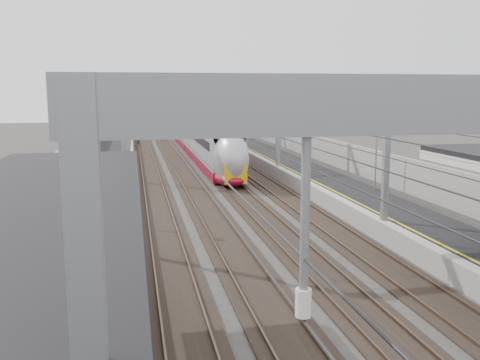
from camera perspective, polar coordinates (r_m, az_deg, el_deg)
name	(u,v)px	position (r m, az deg, el deg)	size (l,w,h in m)	color
platform_left	(110,172)	(47.76, -13.71, 0.88)	(4.00, 120.00, 1.00)	black
platform_right	(287,166)	(49.69, 5.05, 1.45)	(4.00, 120.00, 1.00)	black
tracks	(201,174)	(48.14, -4.13, 0.65)	(11.40, 140.00, 0.20)	black
overhead_line	(192,104)	(54.15, -5.10, 8.10)	(13.00, 140.00, 6.60)	gray
overbridge	(164,102)	(102.39, -8.09, 8.24)	(22.00, 2.20, 6.90)	gray
wall_left	(71,160)	(47.86, -17.59, 2.05)	(0.30, 120.00, 3.20)	gray
wall_right	(320,154)	(50.54, 8.56, 2.77)	(0.30, 120.00, 3.20)	gray
train	(198,137)	(62.37, -4.47, 4.59)	(2.73, 49.73, 4.31)	maroon
signal_green	(138,127)	(75.20, -10.80, 5.52)	(0.32, 0.32, 3.48)	black
signal_red_near	(199,127)	(75.31, -4.36, 5.67)	(0.32, 0.32, 3.48)	black
signal_red_far	(209,124)	(81.06, -3.29, 5.96)	(0.32, 0.32, 3.48)	black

